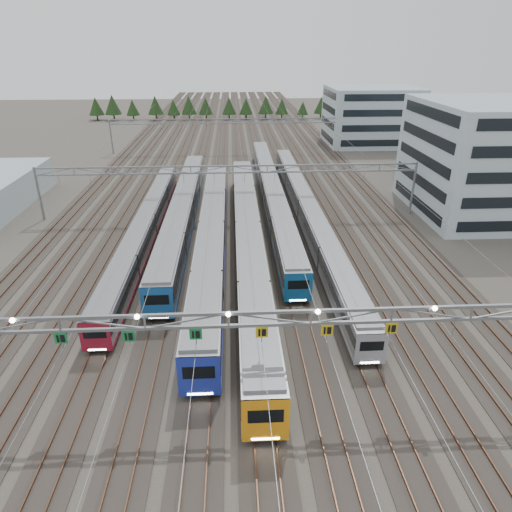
{
  "coord_description": "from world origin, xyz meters",
  "views": [
    {
      "loc": [
        0.49,
        -26.0,
        24.27
      ],
      "look_at": [
        2.8,
        18.04,
        3.5
      ],
      "focal_mm": 32.0,
      "sensor_mm": 36.0,
      "label": 1
    }
  ],
  "objects_px": {
    "train_b": "(183,210)",
    "train_a": "(146,225)",
    "train_f": "(307,210)",
    "depot_bldg_mid": "(459,147)",
    "depot_bldg_north": "(371,116)",
    "train_e": "(271,192)",
    "train_c": "(212,235)",
    "gantry_near": "(228,323)",
    "gantry_far": "(229,125)",
    "depot_bldg_south": "(482,159)",
    "train_d": "(248,235)",
    "gantry_mid": "(229,175)"
  },
  "relations": [
    {
      "from": "train_b",
      "to": "train_a",
      "type": "bearing_deg",
      "value": -131.89
    },
    {
      "from": "train_f",
      "to": "depot_bldg_mid",
      "type": "height_order",
      "value": "depot_bldg_mid"
    },
    {
      "from": "train_a",
      "to": "depot_bldg_north",
      "type": "distance_m",
      "value": 77.84
    },
    {
      "from": "train_e",
      "to": "train_c",
      "type": "bearing_deg",
      "value": -116.24
    },
    {
      "from": "train_a",
      "to": "gantry_near",
      "type": "distance_m",
      "value": 34.27
    },
    {
      "from": "train_b",
      "to": "depot_bldg_north",
      "type": "bearing_deg",
      "value": 52.72
    },
    {
      "from": "train_e",
      "to": "depot_bldg_mid",
      "type": "distance_m",
      "value": 40.71
    },
    {
      "from": "train_a",
      "to": "gantry_far",
      "type": "distance_m",
      "value": 54.5
    },
    {
      "from": "depot_bldg_south",
      "to": "train_d",
      "type": "bearing_deg",
      "value": -159.32
    },
    {
      "from": "train_d",
      "to": "gantry_mid",
      "type": "distance_m",
      "value": 14.02
    },
    {
      "from": "train_a",
      "to": "train_f",
      "type": "xyz_separation_m",
      "value": [
        22.5,
        4.87,
        0.03
      ]
    },
    {
      "from": "train_c",
      "to": "train_b",
      "type": "bearing_deg",
      "value": 114.44
    },
    {
      "from": "train_a",
      "to": "train_c",
      "type": "height_order",
      "value": "train_c"
    },
    {
      "from": "train_a",
      "to": "gantry_near",
      "type": "xyz_separation_m",
      "value": [
        11.2,
        -31.98,
        5.15
      ]
    },
    {
      "from": "depot_bldg_north",
      "to": "train_f",
      "type": "bearing_deg",
      "value": -113.81
    },
    {
      "from": "train_b",
      "to": "train_f",
      "type": "distance_m",
      "value": 18.0
    },
    {
      "from": "train_e",
      "to": "gantry_far",
      "type": "relative_size",
      "value": 1.14
    },
    {
      "from": "train_c",
      "to": "train_e",
      "type": "height_order",
      "value": "train_c"
    },
    {
      "from": "train_d",
      "to": "depot_bldg_mid",
      "type": "height_order",
      "value": "depot_bldg_mid"
    },
    {
      "from": "train_a",
      "to": "depot_bldg_north",
      "type": "height_order",
      "value": "depot_bldg_north"
    },
    {
      "from": "gantry_far",
      "to": "depot_bldg_south",
      "type": "height_order",
      "value": "depot_bldg_south"
    },
    {
      "from": "gantry_near",
      "to": "gantry_mid",
      "type": "bearing_deg",
      "value": 89.93
    },
    {
      "from": "gantry_mid",
      "to": "depot_bldg_north",
      "type": "xyz_separation_m",
      "value": [
        36.23,
        53.34,
        0.62
      ]
    },
    {
      "from": "train_e",
      "to": "gantry_far",
      "type": "xyz_separation_m",
      "value": [
        -6.75,
        39.76,
        4.26
      ]
    },
    {
      "from": "train_e",
      "to": "train_f",
      "type": "distance_m",
      "value": 9.62
    },
    {
      "from": "gantry_far",
      "to": "depot_bldg_mid",
      "type": "relative_size",
      "value": 3.52
    },
    {
      "from": "gantry_near",
      "to": "depot_bldg_mid",
      "type": "xyz_separation_m",
      "value": [
        44.36,
        60.59,
        -1.17
      ]
    },
    {
      "from": "train_f",
      "to": "gantry_mid",
      "type": "height_order",
      "value": "gantry_mid"
    },
    {
      "from": "train_b",
      "to": "train_c",
      "type": "height_order",
      "value": "train_c"
    },
    {
      "from": "train_a",
      "to": "train_e",
      "type": "xyz_separation_m",
      "value": [
        18.0,
        13.38,
        0.18
      ]
    },
    {
      "from": "train_a",
      "to": "depot_bldg_south",
      "type": "distance_m",
      "value": 50.3
    },
    {
      "from": "gantry_near",
      "to": "depot_bldg_south",
      "type": "xyz_separation_m",
      "value": [
        37.98,
        40.37,
        1.22
      ]
    },
    {
      "from": "depot_bldg_north",
      "to": "train_c",
      "type": "bearing_deg",
      "value": -120.11
    },
    {
      "from": "depot_bldg_south",
      "to": "gantry_far",
      "type": "bearing_deg",
      "value": 130.29
    },
    {
      "from": "train_e",
      "to": "depot_bldg_mid",
      "type": "relative_size",
      "value": 4.02
    },
    {
      "from": "gantry_far",
      "to": "train_d",
      "type": "bearing_deg",
      "value": -87.79
    },
    {
      "from": "depot_bldg_south",
      "to": "depot_bldg_mid",
      "type": "height_order",
      "value": "depot_bldg_south"
    },
    {
      "from": "gantry_near",
      "to": "gantry_mid",
      "type": "relative_size",
      "value": 1.0
    },
    {
      "from": "train_a",
      "to": "train_d",
      "type": "relative_size",
      "value": 0.83
    },
    {
      "from": "train_c",
      "to": "gantry_far",
      "type": "xyz_separation_m",
      "value": [
        2.25,
        58.02,
        4.07
      ]
    },
    {
      "from": "gantry_far",
      "to": "train_b",
      "type": "bearing_deg",
      "value": -97.98
    },
    {
      "from": "train_f",
      "to": "train_a",
      "type": "bearing_deg",
      "value": -167.78
    },
    {
      "from": "train_a",
      "to": "train_f",
      "type": "height_order",
      "value": "train_f"
    },
    {
      "from": "train_d",
      "to": "depot_bldg_south",
      "type": "distance_m",
      "value": 38.61
    },
    {
      "from": "gantry_mid",
      "to": "gantry_near",
      "type": "bearing_deg",
      "value": -90.07
    },
    {
      "from": "train_d",
      "to": "train_c",
      "type": "bearing_deg",
      "value": 177.41
    },
    {
      "from": "gantry_far",
      "to": "depot_bldg_north",
      "type": "relative_size",
      "value": 2.56
    },
    {
      "from": "gantry_near",
      "to": "depot_bldg_north",
      "type": "height_order",
      "value": "depot_bldg_north"
    },
    {
      "from": "train_a",
      "to": "train_b",
      "type": "xyz_separation_m",
      "value": [
        4.5,
        5.02,
        0.32
      ]
    },
    {
      "from": "train_a",
      "to": "gantry_near",
      "type": "relative_size",
      "value": 0.92
    }
  ]
}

